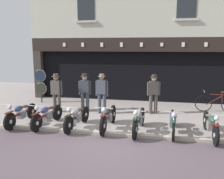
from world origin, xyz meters
The scene contains 16 objects.
ground centered at (0.00, -0.98, -0.04)m, with size 22.86×22.00×0.18m.
shop_facade centered at (0.00, 7.00, 1.75)m, with size 11.16×4.42×6.51m.
motorcycle_far_left centered at (-3.57, 0.57, 0.42)m, with size 0.62×2.03×0.91m.
motorcycle_left centered at (-2.54, 0.59, 0.42)m, with size 0.62×2.00×0.90m.
motorcycle_center_left centered at (-1.40, 0.57, 0.41)m, with size 0.62×1.94×0.90m.
motorcycle_center centered at (-0.29, 0.67, 0.44)m, with size 0.62×2.08×0.94m.
motorcycle_center_right centered at (0.78, 0.56, 0.43)m, with size 0.62×2.08×0.93m.
motorcycle_right centered at (1.90, 0.69, 0.41)m, with size 0.62×2.02×0.89m.
motorcycle_far_right centered at (3.07, 0.57, 0.42)m, with size 0.62×2.07×0.91m.
salesman_left centered at (-2.97, 2.44, 0.95)m, with size 0.56×0.37×1.69m.
shopkeeper_center centered at (-1.84, 2.94, 0.94)m, with size 0.56×0.37×1.67m.
salesman_right centered at (-0.96, 2.55, 0.95)m, with size 0.56×0.32×1.72m.
assistant_far_right centered at (1.21, 2.96, 0.94)m, with size 0.55×0.35×1.69m.
tyre_sign_pole centered at (-4.51, 3.97, 1.05)m, with size 0.61×0.06×1.71m.
advert_board_near centered at (2.63, 5.40, 1.72)m, with size 0.84×0.03×0.89m.
leaning_bicycle centered at (3.96, 3.74, 0.38)m, with size 1.81×0.50×0.95m.
Camera 1 is at (1.36, -7.15, 2.86)m, focal length 38.20 mm.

